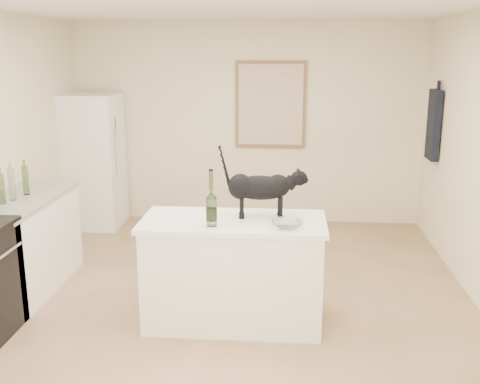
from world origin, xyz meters
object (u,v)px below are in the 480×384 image
glass_bowl (287,224)px  fridge (93,161)px  black_cat (260,191)px  wine_bottle (211,201)px

glass_bowl → fridge: bearing=132.2°
black_cat → glass_bowl: size_ratio=2.70×
fridge → wine_bottle: 3.33m
black_cat → glass_bowl: black_cat is taller
fridge → glass_bowl: fridge is taller
wine_bottle → glass_bowl: size_ratio=1.71×
fridge → glass_bowl: size_ratio=7.25×
wine_bottle → glass_bowl: (0.59, -0.01, -0.17)m
fridge → wine_bottle: bearing=-55.2°
fridge → glass_bowl: (2.48, -2.74, 0.08)m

